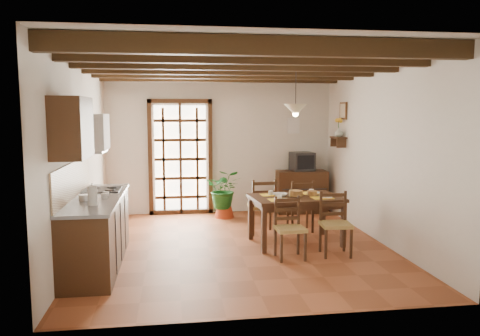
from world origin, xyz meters
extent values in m
plane|color=brown|center=(0.00, 0.00, 0.00)|extent=(5.00, 5.00, 0.00)
cube|color=silver|center=(0.00, 2.50, 1.40)|extent=(4.50, 0.02, 2.80)
cube|color=silver|center=(0.00, -2.50, 1.40)|extent=(4.50, 0.02, 2.80)
cube|color=silver|center=(-2.25, 0.00, 1.40)|extent=(0.02, 5.00, 2.80)
cube|color=silver|center=(2.25, 0.00, 1.40)|extent=(0.02, 5.00, 2.80)
cube|color=white|center=(0.00, 0.00, 2.80)|extent=(4.50, 5.00, 0.02)
cube|color=black|center=(0.00, -2.10, 2.69)|extent=(4.50, 0.14, 0.20)
cube|color=black|center=(0.00, -1.26, 2.69)|extent=(4.50, 0.14, 0.20)
cube|color=black|center=(0.00, -0.42, 2.69)|extent=(4.50, 0.14, 0.20)
cube|color=black|center=(0.00, 0.42, 2.69)|extent=(4.50, 0.14, 0.20)
cube|color=black|center=(0.00, 1.26, 2.69)|extent=(4.50, 0.14, 0.20)
cube|color=black|center=(0.00, 2.10, 2.69)|extent=(4.50, 0.14, 0.20)
cube|color=white|center=(-0.80, 2.49, 1.10)|extent=(1.01, 0.02, 2.11)
cube|color=#361F11|center=(-0.80, 2.44, 2.24)|extent=(1.26, 0.10, 0.08)
cube|color=#361F11|center=(-1.39, 2.44, 1.10)|extent=(0.08, 0.10, 2.28)
cube|color=#361F11|center=(-0.21, 2.44, 1.10)|extent=(0.08, 0.10, 2.28)
cube|color=#361F11|center=(-0.80, 2.42, 1.10)|extent=(1.01, 0.03, 2.02)
cube|color=#361F11|center=(-1.95, -0.60, 0.44)|extent=(0.60, 2.20, 0.88)
cube|color=slate|center=(-1.95, -0.60, 0.90)|extent=(0.64, 2.25, 0.04)
cube|color=tan|center=(-2.23, -0.60, 1.13)|extent=(0.02, 2.20, 0.50)
cube|color=#361F11|center=(-2.08, -1.30, 1.85)|extent=(0.35, 0.80, 0.70)
cube|color=white|center=(-2.05, -0.05, 1.75)|extent=(0.38, 0.60, 0.50)
cube|color=silver|center=(-2.05, -0.05, 1.48)|extent=(0.32, 0.55, 0.04)
cube|color=black|center=(-1.95, -0.05, 0.93)|extent=(0.50, 0.55, 0.02)
cylinder|color=white|center=(-1.90, -1.15, 1.03)|extent=(0.11, 0.11, 0.24)
cylinder|color=silver|center=(-2.05, -0.85, 0.95)|extent=(0.14, 0.14, 0.10)
cube|color=#392112|center=(0.92, 0.05, 0.71)|extent=(1.43, 0.99, 0.05)
cube|color=#392112|center=(0.92, 0.05, 0.64)|extent=(1.29, 0.90, 0.10)
cube|color=#392112|center=(1.50, 0.48, 0.34)|extent=(0.07, 0.07, 0.69)
cube|color=#392112|center=(0.27, 0.37, 0.34)|extent=(0.07, 0.07, 0.69)
cube|color=#392112|center=(1.57, -0.27, 0.34)|extent=(0.07, 0.07, 0.69)
cube|color=#392112|center=(0.34, -0.38, 0.34)|extent=(0.07, 0.07, 0.69)
cube|color=#A88A47|center=(0.65, -0.69, 0.42)|extent=(0.41, 0.39, 0.05)
cube|color=#361F11|center=(0.64, -0.53, 0.64)|extent=(0.39, 0.05, 0.43)
cube|color=#361F11|center=(0.65, -0.69, 0.21)|extent=(0.39, 0.37, 0.42)
cube|color=#A88A47|center=(1.32, -0.62, 0.44)|extent=(0.44, 0.43, 0.05)
cube|color=#361F11|center=(1.34, -0.46, 0.67)|extent=(0.42, 0.07, 0.45)
cube|color=#361F11|center=(1.32, -0.62, 0.22)|extent=(0.42, 0.40, 0.44)
cube|color=#A88A47|center=(0.52, 0.72, 0.46)|extent=(0.44, 0.42, 0.05)
cube|color=#361F11|center=(0.52, 0.55, 0.70)|extent=(0.43, 0.05, 0.47)
cube|color=#361F11|center=(0.52, 0.72, 0.23)|extent=(0.42, 0.40, 0.46)
cube|color=#A88A47|center=(1.19, 0.79, 0.44)|extent=(0.41, 0.39, 0.05)
cube|color=#361F11|center=(1.19, 0.62, 0.66)|extent=(0.41, 0.04, 0.45)
cube|color=#361F11|center=(1.19, 0.79, 0.22)|extent=(0.39, 0.37, 0.44)
cube|color=yellow|center=(0.58, -0.16, 0.72)|extent=(0.31, 0.23, 0.01)
cube|color=yellow|center=(1.26, -0.16, 0.72)|extent=(0.31, 0.23, 0.01)
cube|color=yellow|center=(0.58, 0.26, 0.72)|extent=(0.31, 0.23, 0.01)
cube|color=yellow|center=(1.26, 0.26, 0.72)|extent=(0.31, 0.23, 0.01)
cylinder|color=olive|center=(0.92, 0.05, 0.76)|extent=(0.21, 0.21, 0.09)
imported|color=white|center=(0.67, 0.07, 0.76)|extent=(0.23, 0.23, 0.05)
cube|color=#361F11|center=(1.62, 2.23, 0.43)|extent=(1.02, 0.49, 0.85)
cube|color=black|center=(1.62, 2.23, 1.04)|extent=(0.47, 0.44, 0.37)
cube|color=black|center=(1.62, 2.03, 1.04)|extent=(0.35, 0.06, 0.28)
cube|color=white|center=(1.50, 2.48, 1.75)|extent=(0.25, 0.03, 0.32)
cone|color=#9B3316|center=(0.02, 1.98, 0.11)|extent=(0.38, 0.38, 0.23)
imported|color=#144C19|center=(0.02, 1.98, 0.57)|extent=(2.02, 1.82, 1.96)
cube|color=#361F11|center=(2.14, 1.60, 1.55)|extent=(0.20, 0.42, 0.03)
cube|color=#361F11|center=(2.14, 1.43, 1.46)|extent=(0.18, 0.03, 0.18)
cube|color=#361F11|center=(2.14, 1.77, 1.46)|extent=(0.18, 0.03, 0.18)
imported|color=#B2BFB2|center=(2.14, 1.60, 1.65)|extent=(0.15, 0.15, 0.15)
sphere|color=yellow|center=(2.14, 1.60, 1.86)|extent=(0.14, 0.14, 0.14)
cylinder|color=#144C19|center=(2.14, 1.60, 1.71)|extent=(0.01, 0.01, 0.28)
cube|color=brown|center=(2.23, 1.60, 2.05)|extent=(0.03, 0.32, 0.32)
cube|color=#C3B292|center=(2.21, 1.60, 2.05)|extent=(0.01, 0.26, 0.26)
cylinder|color=black|center=(0.92, 0.15, 2.45)|extent=(0.01, 0.01, 0.70)
cone|color=beige|center=(0.92, 0.15, 2.08)|extent=(0.36, 0.36, 0.14)
sphere|color=#FFD88C|center=(0.92, 0.15, 2.00)|extent=(0.09, 0.09, 0.09)
camera|label=1|loc=(-0.93, -6.84, 2.03)|focal=35.00mm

